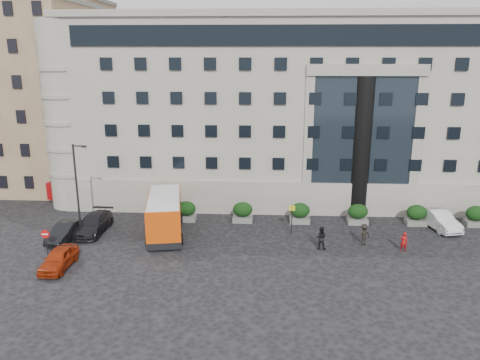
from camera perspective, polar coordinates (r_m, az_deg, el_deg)
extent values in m
plane|color=black|center=(35.90, -2.21, -9.35)|extent=(120.00, 120.00, 0.00)
cube|color=gray|center=(54.91, 6.11, 8.94)|extent=(44.00, 24.00, 18.00)
cylinder|color=black|center=(44.54, 14.54, 3.83)|extent=(1.80, 1.80, 13.00)
cube|color=#82654C|center=(59.28, -24.52, 9.10)|extent=(14.00, 14.00, 20.00)
cube|color=#83694C|center=(76.76, -20.49, 11.34)|extent=(13.00, 13.00, 22.00)
cube|color=#5C5C5A|center=(43.47, -6.56, -4.61)|extent=(1.80, 1.20, 0.50)
ellipsoid|color=black|center=(43.17, -6.60, -3.46)|extent=(1.80, 1.26, 1.34)
cube|color=#5C5C5A|center=(42.94, 0.32, -4.76)|extent=(1.80, 1.20, 0.50)
ellipsoid|color=black|center=(42.63, 0.32, -3.60)|extent=(1.80, 1.26, 1.34)
cube|color=#5C5C5A|center=(43.02, 7.28, -4.85)|extent=(1.80, 1.20, 0.50)
ellipsoid|color=black|center=(42.72, 7.32, -3.69)|extent=(1.80, 1.26, 1.34)
cube|color=#5C5C5A|center=(43.74, 14.11, -4.86)|extent=(1.80, 1.20, 0.50)
ellipsoid|color=black|center=(43.44, 14.19, -3.72)|extent=(1.80, 1.26, 1.34)
cube|color=#5C5C5A|center=(45.04, 20.64, -4.81)|extent=(1.80, 1.20, 0.50)
ellipsoid|color=black|center=(44.75, 20.75, -3.70)|extent=(1.80, 1.26, 1.34)
cube|color=#5C5C5A|center=(46.89, 26.72, -4.71)|extent=(1.80, 1.20, 0.50)
ellipsoid|color=black|center=(46.61, 26.85, -3.64)|extent=(1.80, 1.26, 1.34)
cylinder|color=#262628|center=(40.09, -19.22, -1.46)|extent=(0.16, 0.16, 8.00)
cylinder|color=#262628|center=(39.05, -19.10, 3.95)|extent=(0.90, 0.12, 0.12)
cube|color=black|center=(38.89, -18.47, 3.88)|extent=(0.35, 0.18, 0.14)
cylinder|color=#262628|center=(40.00, 6.32, -4.86)|extent=(0.08, 0.08, 2.50)
cube|color=yellow|center=(39.65, 6.36, -3.44)|extent=(0.50, 0.06, 0.45)
cylinder|color=#262628|center=(37.97, -22.48, -7.34)|extent=(0.08, 0.08, 2.20)
cylinder|color=red|center=(37.60, -22.66, -6.10)|extent=(0.64, 0.05, 0.64)
cube|color=white|center=(37.57, -22.68, -6.13)|extent=(0.45, 0.04, 0.10)
cube|color=#CD4309|center=(40.11, -9.18, -3.92)|extent=(4.05, 8.21, 2.70)
cube|color=black|center=(40.60, -9.10, -5.86)|extent=(4.09, 8.25, 0.55)
cube|color=black|center=(40.02, -9.20, -3.54)|extent=(3.80, 6.52, 1.18)
cube|color=silver|center=(39.70, -9.26, -2.15)|extent=(3.84, 7.80, 0.18)
cylinder|color=black|center=(38.34, -11.22, -7.26)|extent=(0.44, 0.94, 0.90)
cylinder|color=black|center=(38.23, -7.17, -7.14)|extent=(0.44, 0.94, 0.90)
cylinder|color=black|center=(43.03, -10.80, -4.71)|extent=(0.44, 0.94, 0.90)
cylinder|color=black|center=(42.93, -7.20, -4.61)|extent=(0.44, 0.94, 0.90)
cube|color=maroon|center=(53.85, -19.28, 0.03)|extent=(3.22, 4.20, 2.59)
cube|color=maroon|center=(51.90, -20.97, -1.16)|extent=(2.62, 2.17, 1.76)
cube|color=black|center=(51.26, -21.50, -0.98)|extent=(1.94, 0.60, 0.83)
cylinder|color=black|center=(52.88, -21.81, -1.81)|extent=(0.47, 0.91, 0.87)
cylinder|color=black|center=(51.50, -19.82, -2.05)|extent=(0.47, 0.91, 0.87)
cylinder|color=black|center=(55.45, -19.63, -0.84)|extent=(0.47, 0.91, 0.87)
cylinder|color=black|center=(54.15, -17.68, -1.04)|extent=(0.47, 0.91, 0.87)
imported|color=#97260B|center=(36.28, -21.23, -8.93)|extent=(1.70, 4.19, 1.43)
imported|color=black|center=(41.27, -20.53, -5.92)|extent=(1.88, 4.46, 1.43)
imported|color=black|center=(42.17, -17.48, -5.12)|extent=(2.33, 5.37, 1.54)
imported|color=black|center=(54.32, -18.55, -0.86)|extent=(2.59, 4.71, 1.25)
imported|color=silver|center=(44.72, 23.12, -4.46)|extent=(2.72, 5.11, 1.60)
imported|color=#A11012|center=(38.68, 19.34, -7.11)|extent=(0.60, 0.41, 1.58)
imported|color=black|center=(37.45, 9.82, -6.95)|extent=(1.04, 0.90, 1.86)
imported|color=black|center=(38.95, 14.88, -6.44)|extent=(1.31, 1.08, 1.77)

